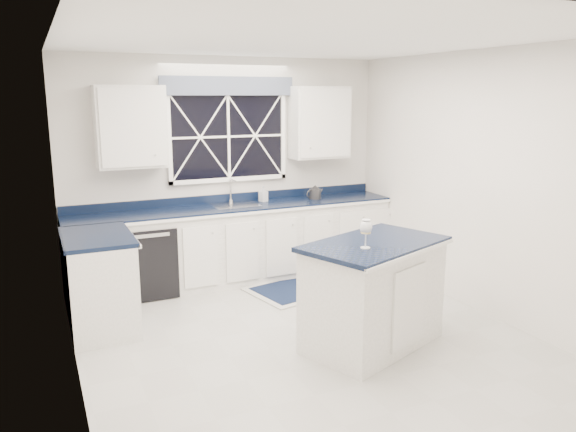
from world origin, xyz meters
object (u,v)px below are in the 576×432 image
kettle (315,193)px  soap_bottle (263,194)px  island (373,294)px  faucet (231,190)px  wine_glass (366,228)px  dishwasher (147,259)px

kettle → soap_bottle: (-0.67, 0.11, 0.01)m
island → soap_bottle: (-0.10, 2.36, 0.55)m
faucet → kettle: (1.07, -0.18, -0.08)m
soap_bottle → wine_glass: bearing=-92.0°
dishwasher → kettle: 2.25m
faucet → soap_bottle: faucet is taller
wine_glass → faucet: bearing=96.8°
kettle → wine_glass: 2.52m
dishwasher → soap_bottle: 1.63m
island → dishwasher: bearing=104.6°
island → wine_glass: bearing=-163.4°
kettle → dishwasher: bearing=171.2°
island → kettle: bearing=55.0°
dishwasher → faucet: size_ratio=2.72×
dishwasher → kettle: bearing=0.4°
island → wine_glass: (-0.19, -0.15, 0.66)m
faucet → island: faucet is taller
faucet → soap_bottle: (0.40, -0.07, -0.06)m
wine_glass → dishwasher: bearing=120.5°
island → soap_bottle: size_ratio=7.82×
kettle → island: bearing=-113.3°
dishwasher → wine_glass: bearing=-59.5°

